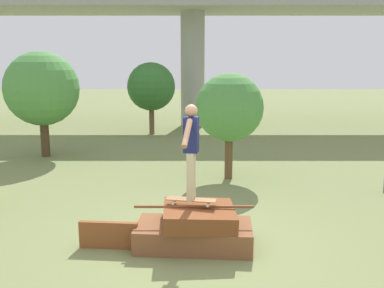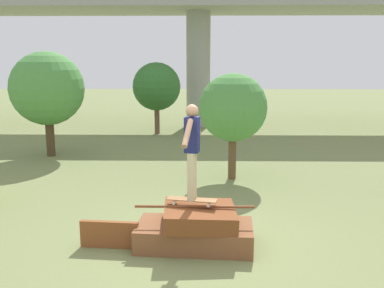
{
  "view_description": "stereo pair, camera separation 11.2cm",
  "coord_description": "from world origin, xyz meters",
  "views": [
    {
      "loc": [
        -0.03,
        -6.62,
        3.02
      ],
      "look_at": [
        -0.04,
        0.06,
        1.71
      ],
      "focal_mm": 40.0,
      "sensor_mm": 36.0,
      "label": 1
    },
    {
      "loc": [
        0.08,
        -6.62,
        3.02
      ],
      "look_at": [
        -0.04,
        0.06,
        1.71
      ],
      "focal_mm": 40.0,
      "sensor_mm": 36.0,
      "label": 2
    }
  ],
  "objects": [
    {
      "name": "ground_plane",
      "position": [
        0.0,
        0.0,
        0.0
      ],
      "size": [
        80.0,
        80.0,
        0.0
      ],
      "primitive_type": "plane",
      "color": "olive"
    },
    {
      "name": "scrap_pile",
      "position": [
        0.03,
        0.0,
        0.31
      ],
      "size": [
        1.96,
        1.12,
        0.71
      ],
      "color": "brown",
      "rests_on": "ground_plane"
    },
    {
      "name": "scrap_plank_loose",
      "position": [
        -1.39,
        -0.08,
        0.23
      ],
      "size": [
        0.97,
        0.17,
        0.45
      ],
      "color": "brown",
      "rests_on": "ground_plane"
    },
    {
      "name": "skateboard",
      "position": [
        -0.04,
        0.06,
        0.78
      ],
      "size": [
        0.84,
        0.36,
        0.09
      ],
      "color": "brown",
      "rests_on": "scrap_pile"
    },
    {
      "name": "skater",
      "position": [
        -0.04,
        0.06,
        1.69
      ],
      "size": [
        0.3,
        1.14,
        1.55
      ],
      "color": "#C6B78E",
      "rests_on": "skateboard"
    },
    {
      "name": "highway_overpass",
      "position": [
        0.0,
        13.44,
        5.09
      ],
      "size": [
        44.0,
        4.11,
        5.82
      ],
      "color": "#9E9E99",
      "rests_on": "ground_plane"
    },
    {
      "name": "tree_behind_left",
      "position": [
        -4.72,
        6.78,
        2.15
      ],
      "size": [
        2.31,
        2.31,
        3.32
      ],
      "color": "#4C3823",
      "rests_on": "ground_plane"
    },
    {
      "name": "tree_behind_right",
      "position": [
        0.92,
        4.16,
        1.85
      ],
      "size": [
        1.73,
        1.73,
        2.72
      ],
      "color": "brown",
      "rests_on": "ground_plane"
    },
    {
      "name": "tree_mid_back",
      "position": [
        -1.71,
        11.08,
        1.97
      ],
      "size": [
        1.98,
        1.98,
        2.96
      ],
      "color": "brown",
      "rests_on": "ground_plane"
    }
  ]
}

